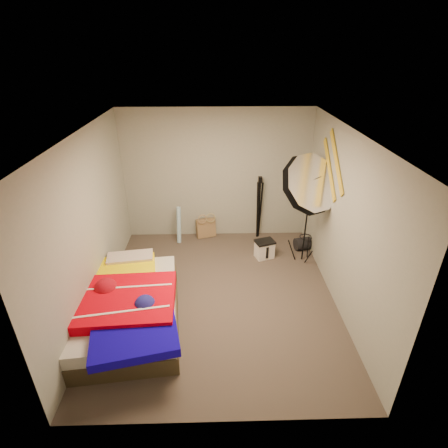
{
  "coord_description": "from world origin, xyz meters",
  "views": [
    {
      "loc": [
        -0.03,
        -4.25,
        3.48
      ],
      "look_at": [
        0.1,
        0.6,
        0.95
      ],
      "focal_mm": 28.0,
      "sensor_mm": 36.0,
      "label": 1
    }
  ],
  "objects_px": {
    "camera_case": "(264,250)",
    "duffel_bag": "(305,243)",
    "wrapping_roll": "(179,225)",
    "photo_umbrella": "(308,185)",
    "camera_tripod": "(259,203)",
    "bed": "(127,306)",
    "tote_bag": "(206,228)"
  },
  "relations": [
    {
      "from": "camera_tripod",
      "to": "camera_case",
      "type": "bearing_deg",
      "value": -87.46
    },
    {
      "from": "bed",
      "to": "wrapping_roll",
      "type": "bearing_deg",
      "value": 76.99
    },
    {
      "from": "duffel_bag",
      "to": "camera_tripod",
      "type": "xyz_separation_m",
      "value": [
        -0.84,
        0.51,
        0.61
      ]
    },
    {
      "from": "camera_case",
      "to": "duffel_bag",
      "type": "bearing_deg",
      "value": -0.23
    },
    {
      "from": "photo_umbrella",
      "to": "duffel_bag",
      "type": "bearing_deg",
      "value": 66.65
    },
    {
      "from": "camera_case",
      "to": "photo_umbrella",
      "type": "xyz_separation_m",
      "value": [
        0.57,
        -0.27,
        1.35
      ]
    },
    {
      "from": "camera_case",
      "to": "duffel_bag",
      "type": "xyz_separation_m",
      "value": [
        0.81,
        0.27,
        -0.04
      ]
    },
    {
      "from": "tote_bag",
      "to": "duffel_bag",
      "type": "height_order",
      "value": "tote_bag"
    },
    {
      "from": "wrapping_roll",
      "to": "bed",
      "type": "distance_m",
      "value": 2.3
    },
    {
      "from": "camera_tripod",
      "to": "bed",
      "type": "bearing_deg",
      "value": -130.8
    },
    {
      "from": "duffel_bag",
      "to": "photo_umbrella",
      "type": "distance_m",
      "value": 1.5
    },
    {
      "from": "camera_case",
      "to": "bed",
      "type": "height_order",
      "value": "bed"
    },
    {
      "from": "duffel_bag",
      "to": "camera_tripod",
      "type": "relative_size",
      "value": 0.31
    },
    {
      "from": "bed",
      "to": "photo_umbrella",
      "type": "xyz_separation_m",
      "value": [
        2.68,
        1.35,
        1.21
      ]
    },
    {
      "from": "wrapping_roll",
      "to": "tote_bag",
      "type": "bearing_deg",
      "value": 19.34
    },
    {
      "from": "bed",
      "to": "duffel_bag",
      "type": "bearing_deg",
      "value": 33.01
    },
    {
      "from": "bed",
      "to": "camera_tripod",
      "type": "xyz_separation_m",
      "value": [
        2.07,
        2.4,
        0.44
      ]
    },
    {
      "from": "wrapping_roll",
      "to": "camera_tripod",
      "type": "distance_m",
      "value": 1.6
    },
    {
      "from": "photo_umbrella",
      "to": "tote_bag",
      "type": "bearing_deg",
      "value": 146.81
    },
    {
      "from": "bed",
      "to": "photo_umbrella",
      "type": "distance_m",
      "value": 3.23
    },
    {
      "from": "duffel_bag",
      "to": "photo_umbrella",
      "type": "relative_size",
      "value": 0.19
    },
    {
      "from": "wrapping_roll",
      "to": "camera_case",
      "type": "relative_size",
      "value": 2.3
    },
    {
      "from": "bed",
      "to": "camera_tripod",
      "type": "relative_size",
      "value": 1.77
    },
    {
      "from": "camera_case",
      "to": "wrapping_roll",
      "type": "bearing_deg",
      "value": 140.04
    },
    {
      "from": "camera_case",
      "to": "camera_tripod",
      "type": "xyz_separation_m",
      "value": [
        -0.03,
        0.77,
        0.57
      ]
    },
    {
      "from": "duffel_bag",
      "to": "bed",
      "type": "height_order",
      "value": "bed"
    },
    {
      "from": "wrapping_roll",
      "to": "photo_umbrella",
      "type": "bearing_deg",
      "value": -22.49
    },
    {
      "from": "camera_case",
      "to": "photo_umbrella",
      "type": "distance_m",
      "value": 1.49
    },
    {
      "from": "duffel_bag",
      "to": "bed",
      "type": "xyz_separation_m",
      "value": [
        -2.91,
        -1.89,
        0.17
      ]
    },
    {
      "from": "duffel_bag",
      "to": "camera_tripod",
      "type": "bearing_deg",
      "value": 137.12
    },
    {
      "from": "photo_umbrella",
      "to": "camera_tripod",
      "type": "relative_size",
      "value": 1.65
    },
    {
      "from": "camera_tripod",
      "to": "tote_bag",
      "type": "bearing_deg",
      "value": 178.46
    }
  ]
}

